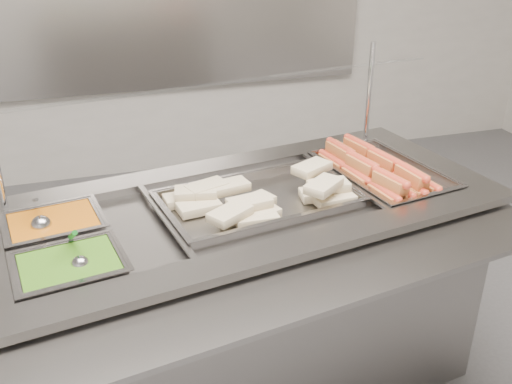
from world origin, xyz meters
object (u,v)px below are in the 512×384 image
object	(u,v)px
sneeze_guard	(217,87)
serving_spoon	(79,259)
pan_hotdogs	(381,179)
ladle	(41,224)
steam_counter	(245,301)
pan_wraps	(258,203)

from	to	relation	value
sneeze_guard	serving_spoon	xyz separation A→B (m)	(-0.49, -0.42, -0.32)
pan_hotdogs	serving_spoon	distance (m)	1.13
sneeze_guard	ladle	bearing A→B (deg)	-163.08
steam_counter	pan_wraps	distance (m)	0.39
sneeze_guard	serving_spoon	size ratio (longest dim) A/B	9.36
steam_counter	serving_spoon	xyz separation A→B (m)	(-0.52, -0.23, 0.41)
pan_hotdogs	serving_spoon	world-z (taller)	serving_spoon
pan_hotdogs	sneeze_guard	bearing A→B (deg)	170.32
pan_wraps	serving_spoon	size ratio (longest dim) A/B	4.12
sneeze_guard	ladle	world-z (taller)	sneeze_guard
ladle	serving_spoon	xyz separation A→B (m)	(0.10, -0.24, 0.00)
pan_wraps	ladle	xyz separation A→B (m)	(-0.68, 0.00, 0.03)
sneeze_guard	serving_spoon	distance (m)	0.72
pan_wraps	ladle	world-z (taller)	ladle
steam_counter	pan_wraps	xyz separation A→B (m)	(0.05, 0.01, 0.38)
serving_spoon	sneeze_guard	bearing A→B (deg)	40.53
pan_wraps	serving_spoon	world-z (taller)	serving_spoon
sneeze_guard	pan_hotdogs	size ratio (longest dim) A/B	2.80
pan_wraps	serving_spoon	bearing A→B (deg)	-157.88
serving_spoon	pan_wraps	bearing A→B (deg)	22.12
pan_wraps	steam_counter	bearing A→B (deg)	-170.40
sneeze_guard	pan_wraps	size ratio (longest dim) A/B	2.27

